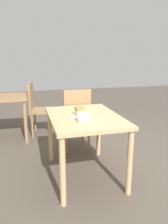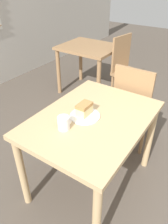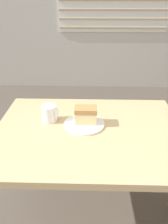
{
  "view_description": "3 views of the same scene",
  "coord_description": "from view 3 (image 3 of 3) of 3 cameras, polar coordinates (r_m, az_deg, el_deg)",
  "views": [
    {
      "loc": [
        -2.29,
        1.14,
        1.44
      ],
      "look_at": [
        0.01,
        0.52,
        0.82
      ],
      "focal_mm": 35.0,
      "sensor_mm": 36.0,
      "label": 1
    },
    {
      "loc": [
        -1.14,
        -0.23,
        1.74
      ],
      "look_at": [
        0.06,
        0.58,
        0.78
      ],
      "focal_mm": 35.0,
      "sensor_mm": 36.0,
      "label": 2
    },
    {
      "loc": [
        0.06,
        -0.55,
        1.46
      ],
      "look_at": [
        0.03,
        0.54,
        0.85
      ],
      "focal_mm": 35.0,
      "sensor_mm": 36.0,
      "label": 3
    }
  ],
  "objects": [
    {
      "name": "coffee_mug",
      "position": [
        1.33,
        -8.91,
        -0.36
      ],
      "size": [
        0.1,
        0.09,
        0.1
      ],
      "color": "white",
      "rests_on": "dining_table_near"
    },
    {
      "name": "cake_slice",
      "position": [
        1.28,
        0.48,
        -0.72
      ],
      "size": [
        0.13,
        0.08,
        0.1
      ],
      "color": "beige",
      "rests_on": "plate"
    },
    {
      "name": "dining_table_near",
      "position": [
        1.32,
        1.35,
        -8.57
      ],
      "size": [
        1.09,
        0.8,
        0.76
      ],
      "color": "tan",
      "rests_on": "ground_plane"
    },
    {
      "name": "plate",
      "position": [
        1.3,
        0.08,
        -3.09
      ],
      "size": [
        0.24,
        0.24,
        0.01
      ],
      "color": "white",
      "rests_on": "dining_table_near"
    }
  ]
}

